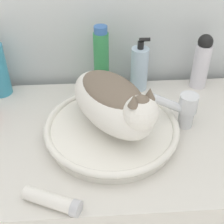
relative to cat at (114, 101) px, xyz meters
name	(u,v)px	position (x,y,z in m)	size (l,w,h in m)	color
vanity_counter	(113,220)	(0.00, 0.02, -0.56)	(1.12, 0.55, 0.87)	beige
sink_basin	(112,129)	(-0.01, 0.01, -0.10)	(0.38, 0.38, 0.04)	white
cat	(114,101)	(0.00, 0.00, 0.00)	(0.28, 0.34, 0.17)	silver
faucet	(183,108)	(0.20, 0.04, -0.06)	(0.14, 0.06, 0.13)	silver
lotion_bottle_white	(202,61)	(0.31, 0.25, -0.03)	(0.05, 0.05, 0.19)	silver
soap_pump_bottle	(139,68)	(0.10, 0.25, -0.05)	(0.06, 0.06, 0.19)	silver
shampoo_bottle_tall	(101,61)	(-0.02, 0.25, -0.01)	(0.05, 0.05, 0.23)	#338C4C
cream_tube	(53,201)	(-0.15, -0.22, -0.11)	(0.14, 0.09, 0.04)	silver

